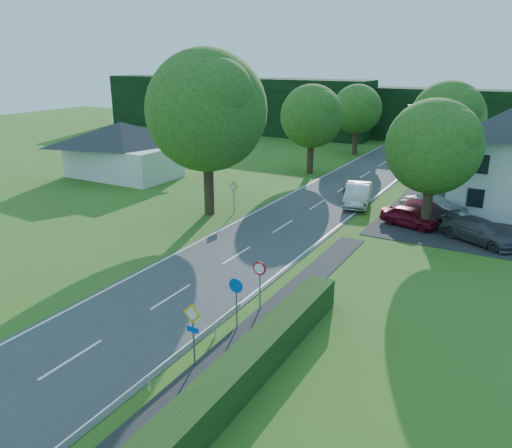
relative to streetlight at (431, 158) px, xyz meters
The scene contains 25 objects.
road 13.59m from the streetlight, 128.88° to the right, with size 7.00×80.00×0.04m, color #38383B.
parking_pad 6.65m from the streetlight, 37.30° to the left, with size 14.00×16.00×0.04m, color #242426.
line_edge_left 15.73m from the streetlight, 138.52° to the right, with size 0.12×80.00×0.01m, color white.
line_edge_right 11.95m from the streetlight, 115.70° to the right, with size 0.12×80.00×0.01m, color white.
line_centre 13.58m from the streetlight, 128.88° to the right, with size 0.12×80.00×0.01m, color white, non-canonical shape.
tree_main 15.35m from the streetlight, 156.89° to the right, with size 9.40×9.40×11.64m, color #214C16, non-canonical shape.
tree_left_far 16.45m from the streetlight, 142.56° to the left, with size 7.00×7.00×8.58m, color #214C16, non-canonical shape.
tree_right_far 12.05m from the streetlight, 95.06° to the left, with size 7.40×7.40×9.09m, color #214C16, non-canonical shape.
tree_left_back 25.34m from the streetlight, 119.73° to the left, with size 6.60×6.60×8.07m, color #214C16, non-canonical shape.
tree_right_back 20.12m from the streetlight, 95.89° to the left, with size 6.20×6.20×7.56m, color #214C16, non-canonical shape.
tree_right_mid 2.05m from the streetlight, 77.66° to the right, with size 7.00×7.00×8.58m, color #214C16, non-canonical shape.
treeline_left 48.22m from the streetlight, 138.42° to the left, with size 44.00×6.00×8.00m, color black.
treeline_right 36.01m from the streetlight, 90.10° to the left, with size 30.00×5.00×7.00m, color black.
bungalow_left 28.12m from the streetlight, behind, with size 11.00×6.50×5.20m.
streetlight is the anchor object (origin of this frame).
sign_priority_right 22.50m from the streetlight, 99.70° to the right, with size 0.78×0.09×2.59m.
sign_roundabout 19.59m from the streetlight, 101.19° to the right, with size 0.64×0.08×2.37m.
sign_speed_limit 17.64m from the streetlight, 102.46° to the right, with size 0.64×0.11×2.37m.
sign_priority_left 13.80m from the streetlight, 158.22° to the right, with size 0.78×0.09×2.44m.
moving_car 6.62m from the streetlight, 164.52° to the left, with size 1.77×5.09×1.68m, color #AFB0B4.
motorcycle 8.65m from the streetlight, 155.09° to the left, with size 0.65×1.86×0.98m, color black.
parked_car_red 4.18m from the streetlight, 110.37° to the right, with size 1.57×3.91×1.33m, color maroon.
parked_car_silver_a 3.82m from the streetlight, 68.86° to the left, with size 1.60×4.59×1.51m, color #A1A0A5.
parked_car_grey 6.02m from the streetlight, 35.20° to the right, with size 1.99×4.89×1.42m, color #444549.
parasol 6.85m from the streetlight, 57.90° to the left, with size 2.07×2.11×1.90m, color #A9350D.
Camera 1 is at (14.11, -4.76, 10.91)m, focal length 35.00 mm.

